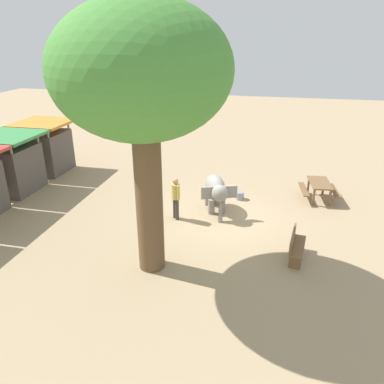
{
  "coord_description": "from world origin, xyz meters",
  "views": [
    {
      "loc": [
        -12.54,
        -1.73,
        6.45
      ],
      "look_at": [
        0.38,
        1.17,
        0.8
      ],
      "focal_mm": 34.97,
      "sensor_mm": 36.0,
      "label": 1
    }
  ],
  "objects_px": {
    "person_handler": "(176,195)",
    "picnic_table_near": "(319,187)",
    "elephant": "(216,190)",
    "shade_tree_main": "(143,75)",
    "market_stall_orange": "(47,149)",
    "market_stall_green": "(13,166)",
    "feed_bucket": "(240,195)",
    "wooden_bench": "(296,245)"
  },
  "relations": [
    {
      "from": "person_handler",
      "to": "picnic_table_near",
      "type": "height_order",
      "value": "person_handler"
    },
    {
      "from": "elephant",
      "to": "person_handler",
      "type": "distance_m",
      "value": 1.66
    },
    {
      "from": "shade_tree_main",
      "to": "market_stall_orange",
      "type": "bearing_deg",
      "value": 48.31
    },
    {
      "from": "elephant",
      "to": "market_stall_orange",
      "type": "xyz_separation_m",
      "value": [
        2.72,
        8.94,
        0.25
      ]
    },
    {
      "from": "shade_tree_main",
      "to": "market_stall_green",
      "type": "distance_m",
      "value": 9.82
    },
    {
      "from": "shade_tree_main",
      "to": "feed_bucket",
      "type": "height_order",
      "value": "shade_tree_main"
    },
    {
      "from": "picnic_table_near",
      "to": "shade_tree_main",
      "type": "bearing_deg",
      "value": -47.13
    },
    {
      "from": "wooden_bench",
      "to": "market_stall_green",
      "type": "distance_m",
      "value": 12.24
    },
    {
      "from": "elephant",
      "to": "wooden_bench",
      "type": "relative_size",
      "value": 1.38
    },
    {
      "from": "person_handler",
      "to": "market_stall_orange",
      "type": "distance_m",
      "value": 8.45
    },
    {
      "from": "elephant",
      "to": "picnic_table_near",
      "type": "height_order",
      "value": "elephant"
    },
    {
      "from": "picnic_table_near",
      "to": "market_stall_green",
      "type": "distance_m",
      "value": 13.11
    },
    {
      "from": "shade_tree_main",
      "to": "market_stall_green",
      "type": "xyz_separation_m",
      "value": [
        4.25,
        7.7,
        -4.36
      ]
    },
    {
      "from": "feed_bucket",
      "to": "market_stall_orange",
      "type": "bearing_deg",
      "value": 82.0
    },
    {
      "from": "wooden_bench",
      "to": "market_stall_green",
      "type": "xyz_separation_m",
      "value": [
        2.92,
        11.87,
        0.67
      ]
    },
    {
      "from": "market_stall_green",
      "to": "person_handler",
      "type": "bearing_deg",
      "value": -98.17
    },
    {
      "from": "wooden_bench",
      "to": "picnic_table_near",
      "type": "bearing_deg",
      "value": 174.72
    },
    {
      "from": "shade_tree_main",
      "to": "picnic_table_near",
      "type": "xyz_separation_m",
      "value": [
        6.15,
        -5.26,
        -4.92
      ]
    },
    {
      "from": "wooden_bench",
      "to": "market_stall_green",
      "type": "bearing_deg",
      "value": -96.38
    },
    {
      "from": "person_handler",
      "to": "shade_tree_main",
      "type": "xyz_separation_m",
      "value": [
        -3.16,
        -0.1,
        4.55
      ]
    },
    {
      "from": "person_handler",
      "to": "wooden_bench",
      "type": "distance_m",
      "value": 4.67
    },
    {
      "from": "shade_tree_main",
      "to": "feed_bucket",
      "type": "xyz_separation_m",
      "value": [
        5.49,
        -2.05,
        -5.34
      ]
    },
    {
      "from": "market_stall_orange",
      "to": "person_handler",
      "type": "bearing_deg",
      "value": -115.92
    },
    {
      "from": "person_handler",
      "to": "feed_bucket",
      "type": "distance_m",
      "value": 3.26
    },
    {
      "from": "wooden_bench",
      "to": "picnic_table_near",
      "type": "xyz_separation_m",
      "value": [
        4.82,
        -1.09,
        0.12
      ]
    },
    {
      "from": "person_handler",
      "to": "picnic_table_near",
      "type": "distance_m",
      "value": 6.15
    },
    {
      "from": "elephant",
      "to": "picnic_table_near",
      "type": "xyz_separation_m",
      "value": [
        2.02,
        -4.02,
        -0.3
      ]
    },
    {
      "from": "elephant",
      "to": "feed_bucket",
      "type": "relative_size",
      "value": 5.54
    },
    {
      "from": "picnic_table_near",
      "to": "market_stall_green",
      "type": "bearing_deg",
      "value": -88.28
    },
    {
      "from": "person_handler",
      "to": "wooden_bench",
      "type": "bearing_deg",
      "value": -65.63
    },
    {
      "from": "person_handler",
      "to": "feed_bucket",
      "type": "xyz_separation_m",
      "value": [
        2.32,
        -2.15,
        -0.79
      ]
    },
    {
      "from": "picnic_table_near",
      "to": "market_stall_green",
      "type": "xyz_separation_m",
      "value": [
        -1.89,
        12.96,
        0.55
      ]
    },
    {
      "from": "elephant",
      "to": "person_handler",
      "type": "relative_size",
      "value": 1.23
    },
    {
      "from": "feed_bucket",
      "to": "market_stall_green",
      "type": "bearing_deg",
      "value": 97.2
    },
    {
      "from": "person_handler",
      "to": "market_stall_green",
      "type": "bearing_deg",
      "value": 129.4
    },
    {
      "from": "market_stall_green",
      "to": "feed_bucket",
      "type": "distance_m",
      "value": 9.87
    },
    {
      "from": "feed_bucket",
      "to": "picnic_table_near",
      "type": "bearing_deg",
      "value": -78.32
    },
    {
      "from": "market_stall_orange",
      "to": "feed_bucket",
      "type": "height_order",
      "value": "market_stall_orange"
    },
    {
      "from": "picnic_table_near",
      "to": "feed_bucket",
      "type": "relative_size",
      "value": 4.61
    },
    {
      "from": "elephant",
      "to": "market_stall_orange",
      "type": "bearing_deg",
      "value": -126.96
    },
    {
      "from": "person_handler",
      "to": "wooden_bench",
      "type": "height_order",
      "value": "person_handler"
    },
    {
      "from": "elephant",
      "to": "shade_tree_main",
      "type": "xyz_separation_m",
      "value": [
        -4.13,
        1.24,
        4.62
      ]
    }
  ]
}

